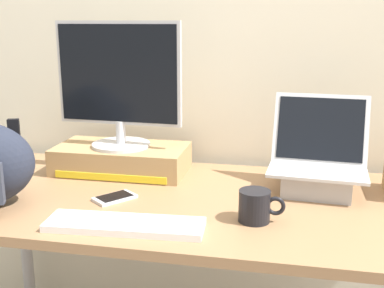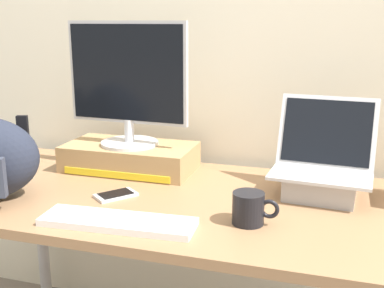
{
  "view_description": "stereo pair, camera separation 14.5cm",
  "coord_description": "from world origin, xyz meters",
  "px_view_note": "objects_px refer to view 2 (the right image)",
  "views": [
    {
      "loc": [
        0.29,
        -1.44,
        1.29
      ],
      "look_at": [
        0.0,
        0.0,
        0.91
      ],
      "focal_mm": 45.0,
      "sensor_mm": 36.0,
      "label": 1
    },
    {
      "loc": [
        0.43,
        -1.41,
        1.29
      ],
      "look_at": [
        0.0,
        0.0,
        0.91
      ],
      "focal_mm": 45.0,
      "sensor_mm": 36.0,
      "label": 2
    }
  ],
  "objects_px": {
    "desktop_monitor": "(127,84)",
    "coffee_mug": "(249,208)",
    "open_laptop": "(322,176)",
    "cell_phone": "(116,195)",
    "external_keyboard": "(118,221)",
    "plush_toy": "(26,156)",
    "toner_box_yellow": "(130,157)"
  },
  "relations": [
    {
      "from": "desktop_monitor",
      "to": "coffee_mug",
      "type": "bearing_deg",
      "value": -32.08
    },
    {
      "from": "open_laptop",
      "to": "cell_phone",
      "type": "bearing_deg",
      "value": -157.69
    },
    {
      "from": "desktop_monitor",
      "to": "external_keyboard",
      "type": "distance_m",
      "value": 0.61
    },
    {
      "from": "open_laptop",
      "to": "plush_toy",
      "type": "relative_size",
      "value": 3.92
    },
    {
      "from": "toner_box_yellow",
      "to": "coffee_mug",
      "type": "height_order",
      "value": "toner_box_yellow"
    },
    {
      "from": "cell_phone",
      "to": "plush_toy",
      "type": "xyz_separation_m",
      "value": [
        -0.49,
        0.2,
        0.04
      ]
    },
    {
      "from": "desktop_monitor",
      "to": "plush_toy",
      "type": "xyz_separation_m",
      "value": [
        -0.41,
        -0.08,
        -0.29
      ]
    },
    {
      "from": "external_keyboard",
      "to": "desktop_monitor",
      "type": "bearing_deg",
      "value": 106.83
    },
    {
      "from": "toner_box_yellow",
      "to": "cell_phone",
      "type": "xyz_separation_m",
      "value": [
        0.08,
        -0.29,
        -0.04
      ]
    },
    {
      "from": "cell_phone",
      "to": "coffee_mug",
      "type": "bearing_deg",
      "value": 28.57
    },
    {
      "from": "desktop_monitor",
      "to": "open_laptop",
      "type": "bearing_deg",
      "value": -3.41
    },
    {
      "from": "plush_toy",
      "to": "open_laptop",
      "type": "bearing_deg",
      "value": 0.28
    },
    {
      "from": "desktop_monitor",
      "to": "cell_phone",
      "type": "xyz_separation_m",
      "value": [
        0.08,
        -0.29,
        -0.33
      ]
    },
    {
      "from": "toner_box_yellow",
      "to": "desktop_monitor",
      "type": "bearing_deg",
      "value": -93.71
    },
    {
      "from": "open_laptop",
      "to": "external_keyboard",
      "type": "relative_size",
      "value": 0.74
    },
    {
      "from": "external_keyboard",
      "to": "cell_phone",
      "type": "distance_m",
      "value": 0.23
    },
    {
      "from": "toner_box_yellow",
      "to": "external_keyboard",
      "type": "distance_m",
      "value": 0.52
    },
    {
      "from": "external_keyboard",
      "to": "open_laptop",
      "type": "bearing_deg",
      "value": 34.13
    },
    {
      "from": "open_laptop",
      "to": "desktop_monitor",
      "type": "bearing_deg",
      "value": 178.1
    },
    {
      "from": "desktop_monitor",
      "to": "cell_phone",
      "type": "relative_size",
      "value": 3.18
    },
    {
      "from": "cell_phone",
      "to": "external_keyboard",
      "type": "bearing_deg",
      "value": -23.68
    },
    {
      "from": "open_laptop",
      "to": "plush_toy",
      "type": "xyz_separation_m",
      "value": [
        -1.13,
        -0.01,
        -0.02
      ]
    },
    {
      "from": "external_keyboard",
      "to": "cell_phone",
      "type": "relative_size",
      "value": 3.02
    },
    {
      "from": "desktop_monitor",
      "to": "cell_phone",
      "type": "distance_m",
      "value": 0.44
    },
    {
      "from": "open_laptop",
      "to": "external_keyboard",
      "type": "bearing_deg",
      "value": -138.13
    },
    {
      "from": "cell_phone",
      "to": "plush_toy",
      "type": "bearing_deg",
      "value": -163.78
    },
    {
      "from": "toner_box_yellow",
      "to": "coffee_mug",
      "type": "relative_size",
      "value": 3.7
    },
    {
      "from": "toner_box_yellow",
      "to": "external_keyboard",
      "type": "xyz_separation_m",
      "value": [
        0.18,
        -0.49,
        -0.04
      ]
    },
    {
      "from": "desktop_monitor",
      "to": "coffee_mug",
      "type": "height_order",
      "value": "desktop_monitor"
    },
    {
      "from": "desktop_monitor",
      "to": "coffee_mug",
      "type": "xyz_separation_m",
      "value": [
        0.53,
        -0.37,
        -0.29
      ]
    },
    {
      "from": "desktop_monitor",
      "to": "plush_toy",
      "type": "height_order",
      "value": "desktop_monitor"
    },
    {
      "from": "external_keyboard",
      "to": "coffee_mug",
      "type": "height_order",
      "value": "coffee_mug"
    }
  ]
}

